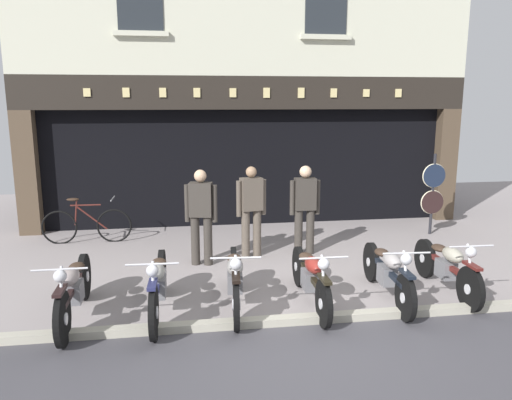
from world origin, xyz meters
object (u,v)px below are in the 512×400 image
at_px(motorcycle_center_right, 388,272).
at_px(motorcycle_right, 447,266).
at_px(leaning_bicycle, 86,225).
at_px(motorcycle_center_left, 235,278).
at_px(motorcycle_left, 158,284).
at_px(tyre_sign_pole, 433,190).
at_px(motorcycle_far_left, 74,289).
at_px(shopkeeper_center, 251,207).
at_px(motorcycle_center, 311,276).
at_px(salesman_left, 201,213).
at_px(advert_board_near, 170,149).
at_px(salesman_right, 305,206).

xyz_separation_m(motorcycle_center_right, motorcycle_right, (0.95, 0.10, 0.00)).
relative_size(motorcycle_center_right, motorcycle_right, 1.05).
bearing_deg(leaning_bicycle, motorcycle_center_left, 36.28).
relative_size(motorcycle_left, motorcycle_center_right, 1.01).
bearing_deg(tyre_sign_pole, motorcycle_far_left, -153.69).
bearing_deg(motorcycle_far_left, motorcycle_left, 179.40).
height_order(motorcycle_far_left, shopkeeper_center, shopkeeper_center).
xyz_separation_m(motorcycle_far_left, motorcycle_center_left, (2.08, 0.06, 0.00)).
relative_size(motorcycle_center_right, leaning_bicycle, 1.18).
distance_m(shopkeeper_center, tyre_sign_pole, 4.09).
height_order(motorcycle_far_left, leaning_bicycle, motorcycle_far_left).
relative_size(motorcycle_center, salesman_left, 1.23).
xyz_separation_m(motorcycle_right, tyre_sign_pole, (1.39, 3.11, 0.54)).
height_order(motorcycle_left, leaning_bicycle, motorcycle_left).
xyz_separation_m(motorcycle_center, advert_board_near, (-1.97, 4.77, 1.34)).
bearing_deg(advert_board_near, motorcycle_center_right, -56.84).
bearing_deg(motorcycle_center, motorcycle_center_left, -1.08).
xyz_separation_m(motorcycle_left, salesman_right, (2.55, 2.32, 0.48)).
xyz_separation_m(motorcycle_left, advert_board_near, (0.10, 4.80, 1.32)).
xyz_separation_m(motorcycle_center, motorcycle_right, (2.08, 0.12, 0.00)).
bearing_deg(tyre_sign_pole, salesman_left, -165.35).
height_order(shopkeeper_center, salesman_right, shopkeeper_center).
bearing_deg(advert_board_near, motorcycle_center_left, -79.00).
height_order(motorcycle_far_left, advert_board_near, advert_board_near).
bearing_deg(tyre_sign_pole, leaning_bicycle, 176.67).
bearing_deg(motorcycle_center_right, leaning_bicycle, -33.27).
bearing_deg(salesman_left, tyre_sign_pole, -152.51).
bearing_deg(motorcycle_right, salesman_left, -26.25).
height_order(motorcycle_far_left, tyre_sign_pole, tyre_sign_pole).
relative_size(salesman_left, shopkeeper_center, 1.00).
xyz_separation_m(motorcycle_far_left, shopkeeper_center, (2.63, 2.32, 0.48)).
relative_size(motorcycle_left, salesman_left, 1.25).
xyz_separation_m(motorcycle_center_left, salesman_left, (-0.37, 1.93, 0.49)).
height_order(salesman_right, tyre_sign_pole, tyre_sign_pole).
relative_size(advert_board_near, leaning_bicycle, 0.61).
distance_m(motorcycle_left, salesman_right, 3.48).
height_order(motorcycle_far_left, motorcycle_left, motorcycle_left).
distance_m(motorcycle_center_right, tyre_sign_pole, 4.01).
relative_size(motorcycle_far_left, salesman_right, 1.26).
height_order(motorcycle_right, shopkeeper_center, shopkeeper_center).
distance_m(motorcycle_center_right, leaning_bicycle, 5.98).
bearing_deg(motorcycle_center, salesman_left, -53.41).
bearing_deg(salesman_left, salesman_right, -157.18).
bearing_deg(motorcycle_center_left, leaning_bicycle, -49.80).
distance_m(motorcycle_far_left, motorcycle_left, 1.06).
bearing_deg(motorcycle_center_right, motorcycle_left, 5.05).
height_order(motorcycle_left, motorcycle_center_left, motorcycle_left).
height_order(motorcycle_center_left, salesman_right, salesman_right).
bearing_deg(motorcycle_center_left, motorcycle_right, -173.64).
xyz_separation_m(salesman_left, leaning_bicycle, (-2.21, 1.69, -0.55)).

